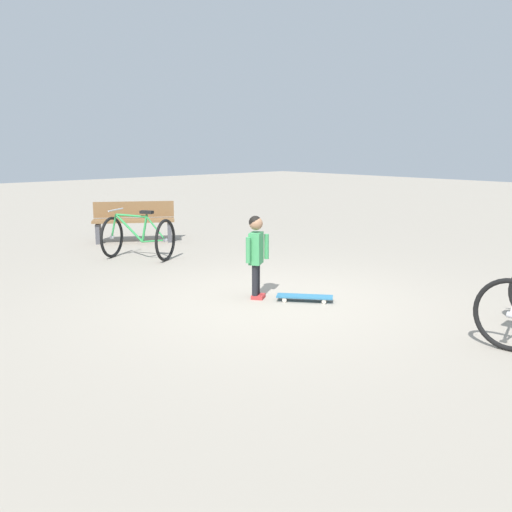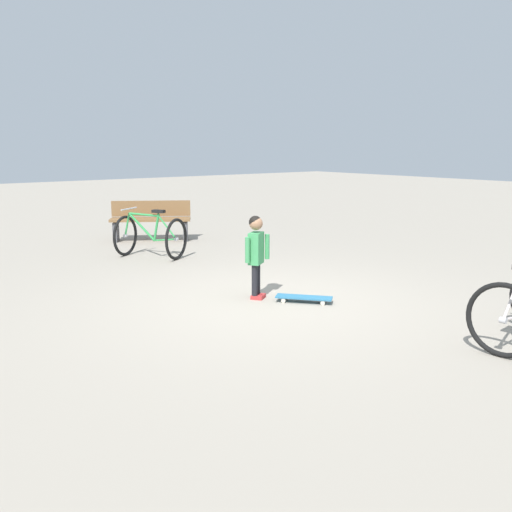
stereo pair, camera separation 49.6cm
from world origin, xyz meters
TOP-DOWN VIEW (x-y plane):
  - ground_plane at (0.00, 0.00)m, footprint 50.00×50.00m
  - child_person at (0.24, 0.03)m, footprint 0.26×0.41m
  - skateboard at (-0.28, -0.32)m, footprint 0.66×0.59m
  - bicycle_near at (3.47, -0.18)m, footprint 1.28×1.15m
  - street_bench at (5.08, -1.04)m, footprint 1.24×1.58m

SIDE VIEW (x-z plane):
  - ground_plane at x=0.00m, z-range 0.00..0.00m
  - skateboard at x=-0.28m, z-range 0.02..0.10m
  - bicycle_near at x=3.47m, z-range -0.04..0.80m
  - street_bench at x=5.08m, z-range 0.02..0.82m
  - child_person at x=0.24m, z-range 0.13..1.19m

